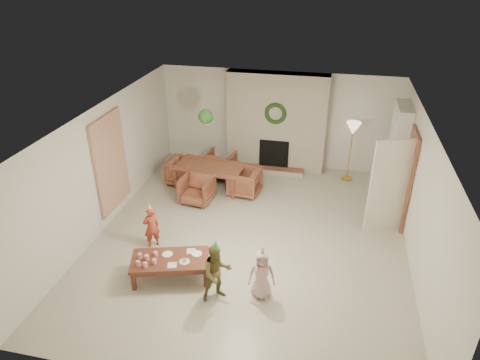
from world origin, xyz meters
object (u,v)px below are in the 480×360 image
(dining_chair_far, at_px, (220,164))
(child_pink, at_px, (262,275))
(dining_chair_left, at_px, (182,171))
(dining_chair_right, at_px, (245,182))
(coffee_table_top, at_px, (170,260))
(child_plaid, at_px, (217,273))
(child_red, at_px, (151,227))
(dining_table, at_px, (209,177))
(dining_chair_near, at_px, (197,189))

(dining_chair_far, height_order, child_pink, child_pink)
(dining_chair_left, relative_size, dining_chair_right, 1.00)
(dining_chair_right, xyz_separation_m, coffee_table_top, (-0.64, -3.19, 0.06))
(coffee_table_top, bearing_deg, child_pink, -20.47)
(dining_chair_left, relative_size, child_plaid, 0.67)
(child_red, height_order, child_pink, child_pink)
(dining_table, distance_m, dining_chair_near, 0.71)
(dining_chair_near, xyz_separation_m, dining_chair_left, (-0.62, 0.80, 0.00))
(dining_chair_right, height_order, child_pink, child_pink)
(dining_table, bearing_deg, dining_chair_far, 90.00)
(dining_table, distance_m, child_plaid, 3.80)
(coffee_table_top, relative_size, child_pink, 1.48)
(dining_chair_near, relative_size, dining_chair_right, 1.00)
(dining_chair_left, distance_m, child_red, 2.60)
(dining_chair_near, bearing_deg, dining_chair_left, 135.00)
(dining_chair_near, height_order, dining_chair_right, same)
(dining_chair_far, relative_size, dining_chair_right, 1.00)
(child_pink, bearing_deg, dining_chair_right, 94.91)
(child_plaid, bearing_deg, dining_table, 75.12)
(dining_chair_far, bearing_deg, dining_chair_near, 90.00)
(dining_chair_near, bearing_deg, child_red, -93.32)
(dining_chair_left, xyz_separation_m, coffee_table_top, (0.96, -3.39, 0.06))
(dining_chair_far, relative_size, coffee_table_top, 0.52)
(dining_chair_near, bearing_deg, child_pink, -46.98)
(dining_chair_near, distance_m, child_pink, 3.34)
(dining_table, xyz_separation_m, child_red, (-0.42, -2.50, 0.14))
(coffee_table_top, xyz_separation_m, child_plaid, (0.92, -0.31, 0.14))
(dining_chair_near, distance_m, child_plaid, 3.16)
(child_pink, bearing_deg, child_red, 146.47)
(dining_chair_near, xyz_separation_m, dining_chair_right, (0.97, 0.60, 0.00))
(child_pink, bearing_deg, dining_chair_near, 114.21)
(dining_chair_left, bearing_deg, dining_table, -90.00)
(coffee_table_top, bearing_deg, dining_chair_near, 81.23)
(dining_chair_far, height_order, child_plaid, child_plaid)
(dining_table, bearing_deg, child_pink, -54.17)
(dining_chair_far, xyz_separation_m, dining_chair_left, (-0.80, -0.62, 0.00))
(dining_table, height_order, child_red, child_red)
(dining_chair_right, bearing_deg, dining_table, -90.00)
(dining_chair_left, bearing_deg, child_red, -166.48)
(dining_chair_far, xyz_separation_m, child_pink, (1.77, -4.13, 0.13))
(dining_table, relative_size, dining_chair_left, 2.34)
(dining_chair_near, height_order, child_red, child_red)
(dining_chair_near, relative_size, child_red, 0.81)
(dining_chair_left, bearing_deg, coffee_table_top, -156.97)
(child_red, bearing_deg, child_plaid, 103.92)
(dining_chair_near, bearing_deg, coffee_table_top, -75.28)
(dining_chair_near, height_order, dining_chair_left, same)
(dining_chair_near, relative_size, child_pink, 0.78)
(child_red, bearing_deg, dining_chair_left, -124.91)
(dining_chair_right, bearing_deg, child_plaid, 11.86)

